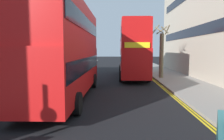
# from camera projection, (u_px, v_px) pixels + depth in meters

# --- Properties ---
(sidewalk_right) EXTENTS (4.00, 80.00, 0.14)m
(sidewalk_right) POSITION_uv_depth(u_px,v_px,m) (188.00, 85.00, 16.06)
(sidewalk_right) COLOR gray
(sidewalk_right) RESTS_ON ground
(sidewalk_left) EXTENTS (4.00, 80.00, 0.14)m
(sidewalk_left) POSITION_uv_depth(u_px,v_px,m) (28.00, 85.00, 16.40)
(sidewalk_left) COLOR gray
(sidewalk_left) RESTS_ON ground
(kerb_line_outer) EXTENTS (0.10, 56.00, 0.01)m
(kerb_line_outer) POSITION_uv_depth(u_px,v_px,m) (168.00, 91.00, 14.13)
(kerb_line_outer) COLOR yellow
(kerb_line_outer) RESTS_ON ground
(kerb_line_inner) EXTENTS (0.10, 56.00, 0.01)m
(kerb_line_inner) POSITION_uv_depth(u_px,v_px,m) (166.00, 91.00, 14.14)
(kerb_line_inner) COLOR yellow
(kerb_line_inner) RESTS_ON ground
(double_decker_bus_away) EXTENTS (2.84, 10.82, 5.64)m
(double_decker_bus_away) POSITION_uv_depth(u_px,v_px,m) (67.00, 48.00, 12.03)
(double_decker_bus_away) COLOR red
(double_decker_bus_away) RESTS_ON ground
(double_decker_bus_oncoming) EXTENTS (2.86, 10.83, 5.64)m
(double_decker_bus_oncoming) POSITION_uv_depth(u_px,v_px,m) (132.00, 49.00, 21.23)
(double_decker_bus_oncoming) COLOR #B20F0F
(double_decker_bus_oncoming) RESTS_ON ground
(street_tree_near) EXTENTS (1.68, 1.72, 5.38)m
(street_tree_near) POSITION_uv_depth(u_px,v_px,m) (161.00, 53.00, 20.05)
(street_tree_near) COLOR #6B6047
(street_tree_near) RESTS_ON sidewalk_right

